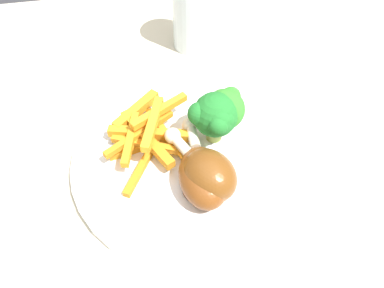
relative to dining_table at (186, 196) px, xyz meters
name	(u,v)px	position (x,y,z in m)	size (l,w,h in m)	color
dining_table	(186,196)	(0.00, 0.00, 0.00)	(1.07, 0.77, 0.75)	beige
dinner_plate	(192,158)	(0.00, -0.02, 0.12)	(0.28, 0.28, 0.01)	white
broccoli_floret_front	(223,109)	(0.05, 0.01, 0.17)	(0.05, 0.05, 0.06)	#78BC50
broccoli_floret_middle	(215,117)	(0.03, 0.00, 0.17)	(0.06, 0.06, 0.07)	#91A44B
carrot_fries_pile	(148,133)	(-0.04, 0.01, 0.14)	(0.11, 0.15, 0.04)	orange
chicken_drumstick_near	(207,173)	(0.01, -0.07, 0.15)	(0.08, 0.11, 0.05)	#4B240D
chicken_drumstick_far	(203,174)	(0.01, -0.06, 0.15)	(0.05, 0.13, 0.04)	#4E230D
water_glass	(195,10)	(0.05, 0.21, 0.18)	(0.07, 0.07, 0.12)	silver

